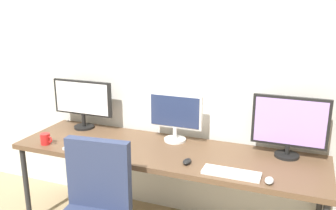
# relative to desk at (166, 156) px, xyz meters

# --- Properties ---
(wall_back) EXTENTS (4.81, 0.10, 2.60)m
(wall_back) POSITION_rel_desk_xyz_m (0.00, 0.42, 0.61)
(wall_back) COLOR silver
(wall_back) RESTS_ON ground_plane
(desk) EXTENTS (2.41, 0.68, 0.74)m
(desk) POSITION_rel_desk_xyz_m (0.00, 0.00, 0.00)
(desk) COLOR brown
(desk) RESTS_ON ground_plane
(monitor_left) EXTENTS (0.58, 0.18, 0.44)m
(monitor_left) POSITION_rel_desk_xyz_m (-0.88, 0.21, 0.30)
(monitor_left) COLOR black
(monitor_left) RESTS_ON desk
(monitor_center) EXTENTS (0.45, 0.18, 0.40)m
(monitor_center) POSITION_rel_desk_xyz_m (0.00, 0.21, 0.27)
(monitor_center) COLOR silver
(monitor_center) RESTS_ON desk
(monitor_right) EXTENTS (0.54, 0.18, 0.46)m
(monitor_right) POSITION_rel_desk_xyz_m (0.88, 0.21, 0.30)
(monitor_right) COLOR black
(monitor_right) RESTS_ON desk
(keyboard_left) EXTENTS (0.37, 0.13, 0.02)m
(keyboard_left) POSITION_rel_desk_xyz_m (-0.56, -0.23, 0.06)
(keyboard_left) COLOR silver
(keyboard_left) RESTS_ON desk
(keyboard_right) EXTENTS (0.39, 0.13, 0.02)m
(keyboard_right) POSITION_rel_desk_xyz_m (0.56, -0.23, 0.06)
(keyboard_right) COLOR silver
(keyboard_right) RESTS_ON desk
(mouse_left_side) EXTENTS (0.06, 0.10, 0.03)m
(mouse_left_side) POSITION_rel_desk_xyz_m (0.23, -0.17, 0.06)
(mouse_left_side) COLOR black
(mouse_left_side) RESTS_ON desk
(mouse_right_side) EXTENTS (0.06, 0.10, 0.03)m
(mouse_right_side) POSITION_rel_desk_xyz_m (0.81, -0.26, 0.06)
(mouse_right_side) COLOR silver
(mouse_right_side) RESTS_ON desk
(coffee_mug) EXTENTS (0.11, 0.08, 0.09)m
(coffee_mug) POSITION_rel_desk_xyz_m (-0.95, -0.24, 0.09)
(coffee_mug) COLOR red
(coffee_mug) RESTS_ON desk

